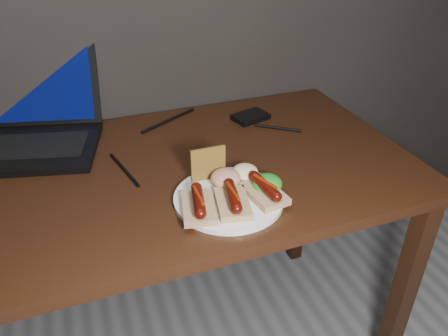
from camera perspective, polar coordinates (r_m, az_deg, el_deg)
The scene contains 12 objects.
desk at distance 1.17m, azimuth -9.85°, elevation -4.29°, with size 1.40×0.70×0.75m.
laptop at distance 1.34m, azimuth -24.39°, elevation 5.14°, with size 0.46×0.43×0.25m.
hard_drive at distance 1.38m, azimuth 3.50°, elevation 6.68°, with size 0.11×0.07×0.02m, color black.
desk_cables at distance 1.22m, azimuth -12.26°, elevation 2.25°, with size 0.99×0.39×0.01m.
plate at distance 1.00m, azimuth 0.59°, elevation -3.96°, with size 0.25×0.25×0.01m, color white.
bread_sausage_left at distance 0.95m, azimuth -3.35°, elevation -4.77°, with size 0.09×0.13×0.04m.
bread_sausage_center at distance 0.96m, azimuth 1.14°, elevation -4.19°, with size 0.09×0.13×0.04m.
bread_sausage_right at distance 0.99m, azimuth 5.29°, elevation -2.89°, with size 0.09×0.12×0.04m.
crispbread at distance 1.04m, azimuth -2.08°, elevation 0.56°, with size 0.09×0.01×0.09m, color olive.
salad_greens at distance 1.01m, azimuth 5.65°, elevation -2.02°, with size 0.07×0.07×0.04m, color #125C16.
salsa_mound at distance 1.02m, azimuth 0.22°, elevation -1.32°, with size 0.07×0.07×0.04m, color #9C160F.
coleslaw_mound at distance 1.05m, azimuth 2.75°, elevation -0.53°, with size 0.06×0.06×0.04m, color silver.
Camera 1 is at (-0.13, 0.44, 1.34)m, focal length 35.00 mm.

